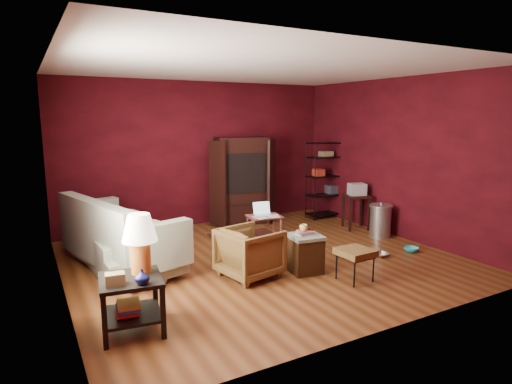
# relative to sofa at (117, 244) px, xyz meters

# --- Properties ---
(room) EXTENTS (5.54, 5.04, 2.84)m
(room) POSITION_rel_sofa_xyz_m (1.96, -0.63, 1.04)
(room) COLOR brown
(room) RESTS_ON ground
(sofa) EXTENTS (0.69, 1.88, 0.72)m
(sofa) POSITION_rel_sofa_xyz_m (0.00, 0.00, 0.00)
(sofa) COLOR gray
(sofa) RESTS_ON ground
(armchair) EXTENTS (0.80, 0.83, 0.74)m
(armchair) POSITION_rel_sofa_xyz_m (1.50, -1.16, 0.01)
(armchair) COLOR black
(armchair) RESTS_ON ground
(pet_bowl_steel) EXTENTS (0.22, 0.06, 0.22)m
(pet_bowl_steel) POSITION_rel_sofa_xyz_m (3.67, -1.40, -0.25)
(pet_bowl_steel) COLOR silver
(pet_bowl_steel) RESTS_ON ground
(pet_bowl_turquoise) EXTENTS (0.23, 0.08, 0.23)m
(pet_bowl_turquoise) POSITION_rel_sofa_xyz_m (4.26, -1.46, -0.25)
(pet_bowl_turquoise) COLOR #28BABF
(pet_bowl_turquoise) RESTS_ON ground
(vase) EXTENTS (0.18, 0.18, 0.14)m
(vase) POSITION_rel_sofa_xyz_m (-0.17, -2.12, 0.27)
(vase) COLOR #0C103E
(vase) RESTS_ON side_table
(mug) EXTENTS (0.12, 0.10, 0.11)m
(mug) POSITION_rel_sofa_xyz_m (2.22, -1.37, 0.29)
(mug) COLOR #CEBE65
(mug) RESTS_ON hamper
(side_table) EXTENTS (0.67, 0.67, 1.18)m
(side_table) POSITION_rel_sofa_xyz_m (-0.17, -1.86, 0.34)
(side_table) COLOR black
(side_table) RESTS_ON ground
(sofa_cushions) EXTENTS (1.43, 2.38, 0.93)m
(sofa_cushions) POSITION_rel_sofa_xyz_m (0.01, -0.00, 0.10)
(sofa_cushions) COLOR gray
(sofa_cushions) RESTS_ON sofa
(hamper) EXTENTS (0.49, 0.49, 0.61)m
(hamper) POSITION_rel_sofa_xyz_m (2.24, -1.38, -0.08)
(hamper) COLOR #3A1F0D
(hamper) RESTS_ON ground
(footstool) EXTENTS (0.43, 0.43, 0.43)m
(footstool) POSITION_rel_sofa_xyz_m (2.64, -1.95, 0.01)
(footstool) COLOR black
(footstool) RESTS_ON ground
(rug_round) EXTENTS (1.53, 1.53, 0.01)m
(rug_round) POSITION_rel_sofa_xyz_m (2.28, -0.22, -0.35)
(rug_round) COLOR beige
(rug_round) RESTS_ON ground
(rug_oriental) EXTENTS (1.25, 0.92, 0.01)m
(rug_oriental) POSITION_rel_sofa_xyz_m (2.30, 0.57, -0.34)
(rug_oriental) COLOR #541B16
(rug_oriental) RESTS_ON ground
(laptop_desk) EXTENTS (0.61, 0.50, 0.69)m
(laptop_desk) POSITION_rel_sofa_xyz_m (2.44, 0.10, 0.07)
(laptop_desk) COLOR brown
(laptop_desk) RESTS_ON ground
(tv_armoire) EXTENTS (1.34, 0.87, 1.73)m
(tv_armoire) POSITION_rel_sofa_xyz_m (2.75, 1.53, 0.54)
(tv_armoire) COLOR black
(tv_armoire) RESTS_ON ground
(wire_shelving) EXTENTS (0.79, 0.36, 1.60)m
(wire_shelving) POSITION_rel_sofa_xyz_m (4.51, 1.10, 0.52)
(wire_shelving) COLOR black
(wire_shelving) RESTS_ON ground
(small_stand) EXTENTS (0.56, 0.56, 0.88)m
(small_stand) POSITION_rel_sofa_xyz_m (4.46, 0.08, 0.29)
(small_stand) COLOR black
(small_stand) RESTS_ON ground
(trash_can) EXTENTS (0.45, 0.45, 0.63)m
(trash_can) POSITION_rel_sofa_xyz_m (4.44, -0.58, -0.06)
(trash_can) COLOR #B3B7BB
(trash_can) RESTS_ON ground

